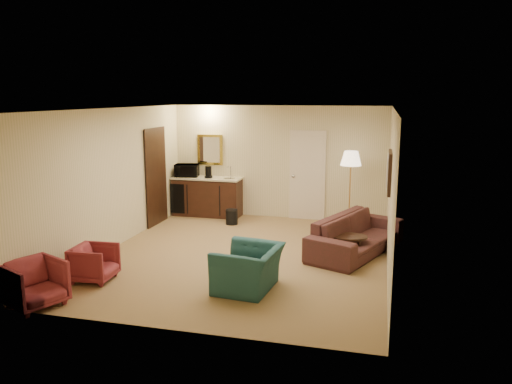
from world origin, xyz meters
TOP-DOWN VIEW (x-y plane):
  - ground at (0.00, 0.00)m, footprint 6.00×6.00m
  - room_walls at (-0.10, 0.77)m, footprint 5.02×6.01m
  - wetbar_cabinet at (-1.65, 2.72)m, footprint 1.64×0.58m
  - sofa at (1.95, 0.67)m, footprint 1.51×2.40m
  - teal_armchair at (0.50, -1.50)m, footprint 0.74×1.05m
  - rose_chair_near at (-1.90, -1.74)m, footprint 0.60×0.63m
  - rose_chair_far at (-2.15, -2.80)m, footprint 0.87×0.89m
  - coffee_table at (1.80, 0.32)m, footprint 0.73×0.50m
  - floor_lamp at (1.70, 2.40)m, footprint 0.52×0.52m
  - waste_bin at (-0.85, 2.06)m, footprint 0.31×0.31m
  - microwave at (-2.15, 2.71)m, footprint 0.58×0.39m
  - coffee_maker at (-1.59, 2.66)m, footprint 0.18×0.18m

SIDE VIEW (x-z plane):
  - ground at x=0.00m, z-range 0.00..0.00m
  - waste_bin at x=-0.85m, z-range 0.00..0.33m
  - coffee_table at x=1.80m, z-range 0.00..0.41m
  - rose_chair_near at x=-1.90m, z-range 0.00..0.62m
  - rose_chair_far at x=-2.15m, z-range 0.00..0.71m
  - teal_armchair at x=0.50m, z-range 0.00..0.87m
  - sofa at x=1.95m, z-range 0.00..0.91m
  - wetbar_cabinet at x=-1.65m, z-range 0.00..0.92m
  - floor_lamp at x=1.70m, z-range 0.00..1.68m
  - coffee_maker at x=-1.59m, z-range 0.92..1.20m
  - microwave at x=-2.15m, z-range 0.92..1.29m
  - room_walls at x=-0.10m, z-range 0.41..3.02m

